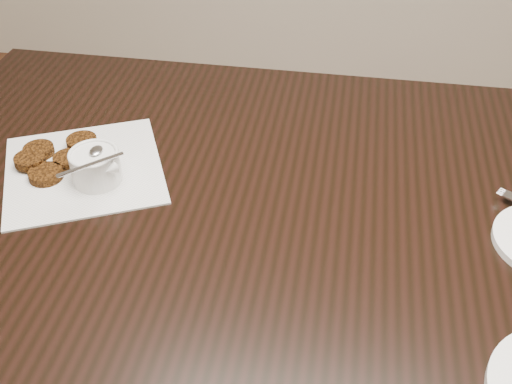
% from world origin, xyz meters
% --- Properties ---
extents(table, '(1.46, 0.94, 0.75)m').
position_xyz_m(table, '(-0.03, 0.17, 0.38)').
color(table, black).
rests_on(table, floor).
extents(napkin, '(0.36, 0.36, 0.00)m').
position_xyz_m(napkin, '(-0.41, 0.20, 0.75)').
color(napkin, silver).
rests_on(napkin, table).
extents(sauce_ramekin, '(0.13, 0.13, 0.12)m').
position_xyz_m(sauce_ramekin, '(-0.37, 0.17, 0.81)').
color(sauce_ramekin, silver).
rests_on(sauce_ramekin, napkin).
extents(patty_cluster, '(0.21, 0.21, 0.02)m').
position_xyz_m(patty_cluster, '(-0.47, 0.21, 0.76)').
color(patty_cluster, '#5C300C').
rests_on(patty_cluster, napkin).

